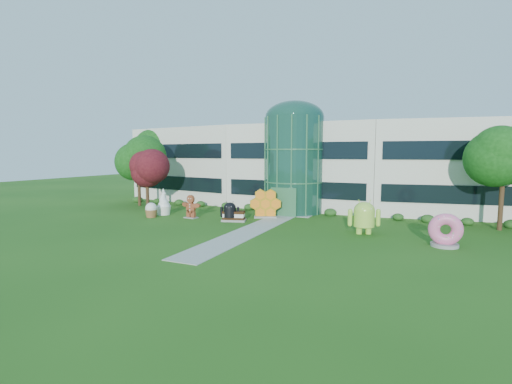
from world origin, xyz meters
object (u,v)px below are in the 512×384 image
at_px(gingerbread, 191,206).
at_px(donut, 445,230).
at_px(android_green, 364,215).
at_px(android_black, 230,210).

bearing_deg(gingerbread, donut, 2.49).
height_order(android_green, android_black, android_green).
bearing_deg(gingerbread, android_green, 6.78).
relative_size(android_green, donut, 1.29).
height_order(android_black, gingerbread, gingerbread).
xyz_separation_m(android_green, android_black, (-11.75, 0.29, -0.43)).
xyz_separation_m(android_black, donut, (17.18, -2.03, 0.10)).
height_order(donut, gingerbread, donut).
bearing_deg(android_black, gingerbread, 160.12).
bearing_deg(android_black, android_green, -20.16).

